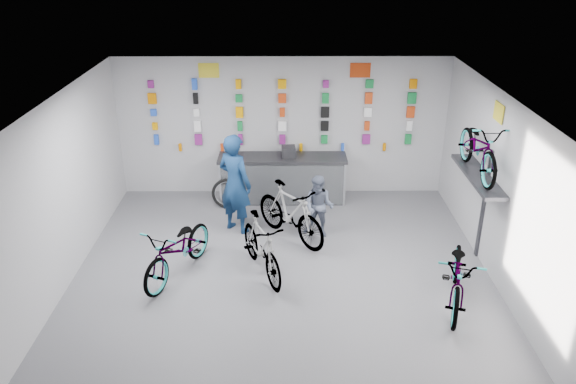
{
  "coord_description": "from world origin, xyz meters",
  "views": [
    {
      "loc": [
        0.05,
        -7.47,
        5.22
      ],
      "look_at": [
        0.11,
        1.4,
        1.16
      ],
      "focal_mm": 35.0,
      "sensor_mm": 36.0,
      "label": 1
    }
  ],
  "objects_px": {
    "bike_right": "(459,275)",
    "bike_service": "(290,213)",
    "bike_left": "(178,249)",
    "clerk": "(235,184)",
    "counter": "(282,179)",
    "bike_center": "(261,247)",
    "customer": "(319,207)"
  },
  "relations": [
    {
      "from": "bike_right",
      "to": "clerk",
      "type": "xyz_separation_m",
      "value": [
        -3.59,
        2.42,
        0.48
      ]
    },
    {
      "from": "bike_left",
      "to": "customer",
      "type": "height_order",
      "value": "customer"
    },
    {
      "from": "bike_right",
      "to": "customer",
      "type": "height_order",
      "value": "customer"
    },
    {
      "from": "bike_left",
      "to": "bike_center",
      "type": "distance_m",
      "value": 1.38
    },
    {
      "from": "bike_service",
      "to": "bike_right",
      "type": "bearing_deg",
      "value": -78.72
    },
    {
      "from": "counter",
      "to": "clerk",
      "type": "relative_size",
      "value": 1.38
    },
    {
      "from": "bike_left",
      "to": "bike_center",
      "type": "xyz_separation_m",
      "value": [
        1.38,
        0.04,
        0.02
      ]
    },
    {
      "from": "bike_center",
      "to": "customer",
      "type": "bearing_deg",
      "value": 30.16
    },
    {
      "from": "counter",
      "to": "bike_left",
      "type": "relative_size",
      "value": 1.43
    },
    {
      "from": "bike_center",
      "to": "bike_service",
      "type": "relative_size",
      "value": 0.95
    },
    {
      "from": "bike_left",
      "to": "bike_right",
      "type": "distance_m",
      "value": 4.5
    },
    {
      "from": "bike_center",
      "to": "clerk",
      "type": "distance_m",
      "value": 1.73
    },
    {
      "from": "bike_left",
      "to": "bike_service",
      "type": "xyz_separation_m",
      "value": [
        1.87,
        1.23,
        0.05
      ]
    },
    {
      "from": "bike_left",
      "to": "clerk",
      "type": "bearing_deg",
      "value": 85.88
    },
    {
      "from": "counter",
      "to": "bike_left",
      "type": "xyz_separation_m",
      "value": [
        -1.72,
        -2.96,
        0.01
      ]
    },
    {
      "from": "counter",
      "to": "bike_center",
      "type": "bearing_deg",
      "value": -96.65
    },
    {
      "from": "bike_service",
      "to": "bike_center",
      "type": "bearing_deg",
      "value": -152.3
    },
    {
      "from": "bike_service",
      "to": "customer",
      "type": "bearing_deg",
      "value": -24.86
    },
    {
      "from": "clerk",
      "to": "bike_center",
      "type": "bearing_deg",
      "value": 143.43
    },
    {
      "from": "customer",
      "to": "clerk",
      "type": "bearing_deg",
      "value": -167.69
    },
    {
      "from": "bike_right",
      "to": "customer",
      "type": "bearing_deg",
      "value": 149.03
    },
    {
      "from": "counter",
      "to": "bike_service",
      "type": "distance_m",
      "value": 1.73
    },
    {
      "from": "counter",
      "to": "bike_center",
      "type": "height_order",
      "value": "bike_center"
    },
    {
      "from": "bike_left",
      "to": "bike_service",
      "type": "distance_m",
      "value": 2.24
    },
    {
      "from": "customer",
      "to": "counter",
      "type": "bearing_deg",
      "value": 134.28
    },
    {
      "from": "counter",
      "to": "bike_service",
      "type": "xyz_separation_m",
      "value": [
        0.15,
        -1.72,
        0.06
      ]
    },
    {
      "from": "customer",
      "to": "bike_left",
      "type": "bearing_deg",
      "value": -129.48
    },
    {
      "from": "bike_right",
      "to": "bike_service",
      "type": "height_order",
      "value": "bike_service"
    },
    {
      "from": "bike_center",
      "to": "bike_service",
      "type": "distance_m",
      "value": 1.29
    },
    {
      "from": "counter",
      "to": "clerk",
      "type": "bearing_deg",
      "value": -123.43
    },
    {
      "from": "counter",
      "to": "bike_right",
      "type": "height_order",
      "value": "counter"
    },
    {
      "from": "clerk",
      "to": "customer",
      "type": "xyz_separation_m",
      "value": [
        1.58,
        -0.23,
        -0.37
      ]
    }
  ]
}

